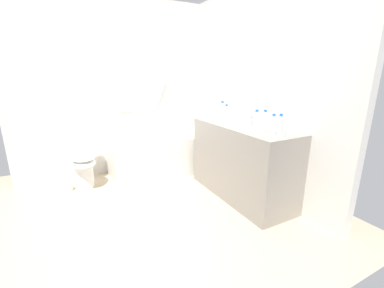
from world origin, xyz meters
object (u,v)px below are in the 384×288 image
(water_bottle_2, at_px, (256,120))
(drinking_glass_2, at_px, (289,131))
(water_bottle_3, at_px, (280,126))
(drinking_glass_0, at_px, (260,127))
(drinking_glass_1, at_px, (216,115))
(water_bottle_5, at_px, (226,113))
(water_bottle_1, at_px, (265,120))
(toilet_paper_roll, at_px, (68,187))
(sink_basin, at_px, (239,121))
(sink_faucet, at_px, (251,120))
(toilet, at_px, (83,162))
(water_bottle_0, at_px, (222,111))
(water_bottle_4, at_px, (273,124))
(bathtub, at_px, (162,153))

(water_bottle_2, relative_size, drinking_glass_2, 2.14)
(water_bottle_3, xyz_separation_m, drinking_glass_0, (0.01, 0.27, -0.06))
(drinking_glass_1, bearing_deg, water_bottle_5, -92.01)
(drinking_glass_0, bearing_deg, drinking_glass_2, -74.14)
(water_bottle_3, bearing_deg, drinking_glass_2, -19.89)
(water_bottle_1, distance_m, drinking_glass_0, 0.11)
(toilet_paper_roll, bearing_deg, water_bottle_1, -35.22)
(sink_basin, xyz_separation_m, sink_faucet, (0.18, 0.00, 0.00))
(toilet, height_order, water_bottle_3, water_bottle_3)
(toilet, distance_m, water_bottle_2, 2.29)
(water_bottle_0, distance_m, water_bottle_1, 0.71)
(water_bottle_2, height_order, water_bottle_3, water_bottle_3)
(water_bottle_1, bearing_deg, sink_faucet, 71.47)
(sink_basin, bearing_deg, sink_faucet, 0.00)
(toilet, relative_size, drinking_glass_2, 7.10)
(sink_basin, height_order, water_bottle_2, water_bottle_2)
(water_bottle_2, xyz_separation_m, drinking_glass_0, (-0.05, -0.12, -0.05))
(sink_basin, distance_m, drinking_glass_2, 0.69)
(toilet, xyz_separation_m, sink_basin, (1.70, -1.10, 0.59))
(toilet_paper_roll, bearing_deg, toilet, 13.21)
(toilet, bearing_deg, drinking_glass_0, 46.52)
(water_bottle_0, distance_m, drinking_glass_1, 0.16)
(toilet, bearing_deg, drinking_glass_2, 42.58)
(water_bottle_5, distance_m, drinking_glass_1, 0.25)
(water_bottle_1, bearing_deg, sink_basin, 100.92)
(water_bottle_5, bearing_deg, water_bottle_1, -83.11)
(water_bottle_2, xyz_separation_m, drinking_glass_2, (0.04, -0.42, -0.05))
(water_bottle_1, distance_m, water_bottle_3, 0.32)
(water_bottle_0, bearing_deg, toilet, 156.37)
(toilet_paper_roll, bearing_deg, drinking_glass_1, -15.98)
(sink_basin, bearing_deg, water_bottle_1, -79.08)
(sink_faucet, height_order, water_bottle_3, water_bottle_3)
(sink_basin, relative_size, toilet_paper_roll, 2.75)
(sink_basin, distance_m, water_bottle_2, 0.27)
(water_bottle_4, height_order, water_bottle_5, water_bottle_5)
(drinking_glass_0, bearing_deg, sink_basin, 87.03)
(sink_faucet, distance_m, water_bottle_0, 0.41)
(drinking_glass_0, height_order, toilet_paper_roll, drinking_glass_0)
(drinking_glass_2, bearing_deg, toilet_paper_roll, 138.76)
(sink_basin, bearing_deg, drinking_glass_1, 89.79)
(water_bottle_2, distance_m, drinking_glass_0, 0.14)
(sink_basin, xyz_separation_m, water_bottle_3, (-0.02, -0.65, 0.07))
(bathtub, height_order, sink_faucet, bathtub)
(sink_faucet, height_order, toilet_paper_roll, sink_faucet)
(sink_faucet, distance_m, drinking_glass_2, 0.70)
(water_bottle_4, relative_size, drinking_glass_0, 2.33)
(sink_basin, relative_size, water_bottle_3, 1.40)
(sink_faucet, xyz_separation_m, water_bottle_5, (-0.19, 0.26, 0.06))
(bathtub, relative_size, water_bottle_5, 7.43)
(water_bottle_2, distance_m, water_bottle_3, 0.39)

